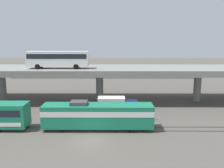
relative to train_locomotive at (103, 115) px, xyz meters
name	(u,v)px	position (x,y,z in m)	size (l,w,h in m)	color
ground_plane	(91,141)	(-1.44, -4.00, -2.19)	(260.00, 260.00, 0.00)	#565149
rail_strip_near	(93,131)	(-1.44, -0.77, -2.13)	(110.00, 0.12, 0.12)	#59544C
rail_strip_far	(94,127)	(-1.44, 0.77, -2.13)	(110.00, 0.12, 0.12)	#59544C
train_locomotive	(103,115)	(0.00, 0.00, 0.00)	(16.79, 3.04, 4.18)	#197A56
highway_overpass	(99,71)	(-1.44, 16.00, 4.11)	(96.00, 11.50, 7.07)	gray
transit_bus_on_overpass	(58,58)	(-9.48, 14.15, 6.94)	(12.00, 2.68, 3.40)	silver
service_truck_west	(117,105)	(1.99, 6.83, -0.55)	(6.80, 2.46, 3.04)	navy
pier_parking_lot	(105,73)	(-1.44, 51.00, -1.36)	(62.22, 13.98, 1.67)	gray
parked_car_0	(99,68)	(-3.97, 53.88, 0.25)	(4.64, 2.00, 1.50)	silver
parked_car_1	(47,69)	(-21.62, 48.52, 0.25)	(4.42, 1.97, 1.50)	navy
parked_car_2	(152,68)	(15.62, 53.99, 0.25)	(4.33, 1.82, 1.50)	black
parked_car_3	(159,68)	(17.82, 51.69, 0.25)	(4.45, 1.88, 1.50)	navy
parked_car_4	(67,69)	(-14.74, 49.37, 0.25)	(4.42, 2.00, 1.50)	navy
parked_car_5	(131,70)	(7.58, 48.23, 0.25)	(4.47, 1.96, 1.50)	black
parked_car_6	(101,69)	(-3.01, 50.96, 0.25)	(4.64, 1.87, 1.50)	#B7B7BC
harbor_water	(107,68)	(-1.44, 74.00, -2.19)	(140.00, 36.00, 0.01)	#2D5170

